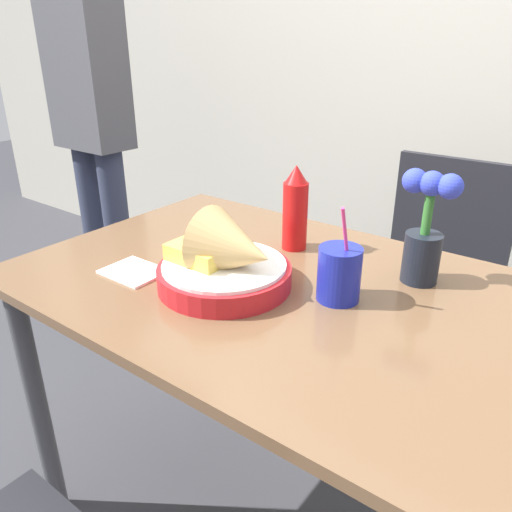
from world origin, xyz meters
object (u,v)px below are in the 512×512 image
at_px(food_basket, 228,263).
at_px(ketchup_bottle, 295,209).
at_px(drink_cup, 339,275).
at_px(person_standing, 90,106).
at_px(chair_far_window, 436,269).
at_px(flower_vase, 425,230).

distance_m(food_basket, ketchup_bottle, 0.27).
height_order(drink_cup, person_standing, person_standing).
bearing_deg(ketchup_bottle, person_standing, 167.11).
xyz_separation_m(chair_far_window, food_basket, (-0.19, -0.88, 0.29)).
relative_size(food_basket, ketchup_bottle, 1.35).
bearing_deg(person_standing, flower_vase, -9.88).
bearing_deg(drink_cup, food_basket, -155.50).
relative_size(drink_cup, person_standing, 0.12).
bearing_deg(chair_far_window, food_basket, -101.97).
relative_size(flower_vase, person_standing, 0.14).
bearing_deg(food_basket, drink_cup, 24.50).
distance_m(ketchup_bottle, person_standing, 1.19).
bearing_deg(drink_cup, person_standing, 162.34).
bearing_deg(food_basket, ketchup_bottle, 91.74).
relative_size(chair_far_window, flower_vase, 3.62).
bearing_deg(flower_vase, ketchup_bottle, -178.68).
xyz_separation_m(food_basket, flower_vase, (0.31, 0.28, 0.06)).
height_order(ketchup_bottle, flower_vase, flower_vase).
xyz_separation_m(ketchup_bottle, drink_cup, (0.22, -0.17, -0.05)).
distance_m(ketchup_bottle, flower_vase, 0.32).
relative_size(chair_far_window, food_basket, 3.10).
bearing_deg(chair_far_window, ketchup_bottle, -107.71).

